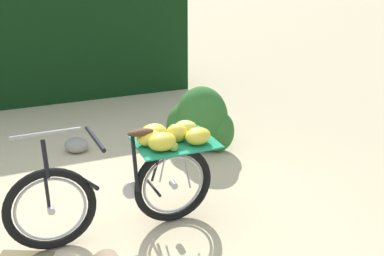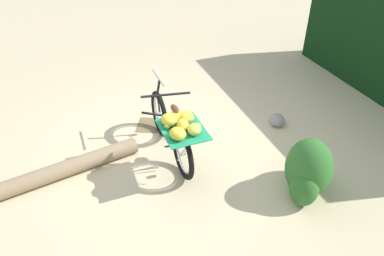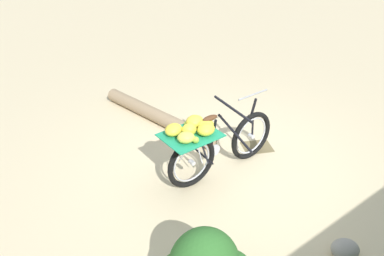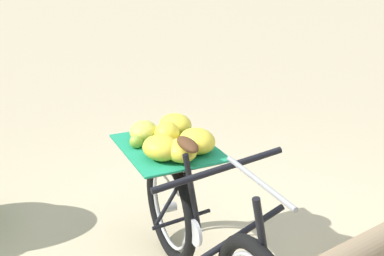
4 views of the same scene
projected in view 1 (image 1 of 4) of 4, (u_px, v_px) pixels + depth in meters
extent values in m
plane|color=beige|center=(109.00, 230.00, 3.82)|extent=(60.00, 60.00, 0.00)
cube|color=black|center=(50.00, 38.00, 7.17)|extent=(4.53, 2.80, 2.04)
torus|color=black|center=(51.00, 210.00, 3.46)|extent=(0.69, 0.38, 0.73)
torus|color=#B7B7BC|center=(51.00, 210.00, 3.46)|extent=(0.52, 0.27, 0.57)
cylinder|color=#B7B7BC|center=(51.00, 210.00, 3.46)|extent=(0.09, 0.10, 0.06)
torus|color=black|center=(173.00, 185.00, 3.84)|extent=(0.69, 0.38, 0.73)
torus|color=#B7B7BC|center=(173.00, 185.00, 3.84)|extent=(0.52, 0.27, 0.57)
cylinder|color=#B7B7BC|center=(173.00, 185.00, 3.84)|extent=(0.09, 0.10, 0.06)
cylinder|color=black|center=(90.00, 184.00, 3.52)|extent=(0.34, 0.65, 0.30)
cylinder|color=black|center=(95.00, 138.00, 3.40)|extent=(0.34, 0.66, 0.11)
cylinder|color=black|center=(135.00, 164.00, 3.62)|extent=(0.08, 0.12, 0.49)
cylinder|color=black|center=(153.00, 187.00, 3.77)|extent=(0.19, 0.35, 0.05)
cylinder|color=black|center=(157.00, 165.00, 3.70)|extent=(0.16, 0.30, 0.47)
cylinder|color=black|center=(47.00, 193.00, 3.40)|extent=(0.05, 0.06, 0.30)
cylinder|color=black|center=(45.00, 159.00, 3.30)|extent=(0.07, 0.10, 0.30)
cylinder|color=gray|center=(46.00, 133.00, 3.23)|extent=(0.48, 0.25, 0.02)
ellipsoid|color=#4C2D19|center=(140.00, 132.00, 3.54)|extent=(0.24, 0.18, 0.06)
cylinder|color=#B7B7BC|center=(132.00, 190.00, 3.69)|extent=(0.15, 0.09, 0.16)
cylinder|color=#B7B7BC|center=(163.00, 167.00, 3.74)|extent=(0.10, 0.19, 0.39)
cylinder|color=#B7B7BC|center=(185.00, 163.00, 3.81)|extent=(0.12, 0.23, 0.39)
cube|color=brown|center=(175.00, 144.00, 3.71)|extent=(0.73, 0.66, 0.02)
cube|color=#1E8C60|center=(175.00, 142.00, 3.70)|extent=(0.85, 0.78, 0.01)
ellipsoid|color=#CCC64C|center=(186.00, 128.00, 3.81)|extent=(0.21, 0.18, 0.13)
ellipsoid|color=yellow|center=(154.00, 132.00, 3.70)|extent=(0.31, 0.31, 0.14)
ellipsoid|color=yellow|center=(162.00, 142.00, 3.50)|extent=(0.31, 0.31, 0.15)
ellipsoid|color=yellow|center=(177.00, 133.00, 3.67)|extent=(0.21, 0.19, 0.15)
ellipsoid|color=yellow|center=(149.00, 138.00, 3.60)|extent=(0.27, 0.25, 0.13)
ellipsoid|color=yellow|center=(198.00, 136.00, 3.62)|extent=(0.30, 0.30, 0.14)
sphere|color=#8CAD38|center=(174.00, 129.00, 3.86)|extent=(0.08, 0.08, 0.08)
sphere|color=#8CAD38|center=(173.00, 146.00, 3.50)|extent=(0.08, 0.08, 0.08)
ellipsoid|color=#2D6628|center=(202.00, 119.00, 5.32)|extent=(0.65, 0.58, 0.81)
ellipsoid|color=#2D6628|center=(184.00, 126.00, 5.42)|extent=(0.45, 0.40, 0.57)
ellipsoid|color=#2D6628|center=(218.00, 131.00, 5.30)|extent=(0.40, 0.36, 0.53)
cylinder|color=#4C3823|center=(201.00, 143.00, 5.44)|extent=(0.06, 0.06, 0.16)
ellipsoid|color=gray|center=(77.00, 145.00, 5.33)|extent=(0.30, 0.25, 0.19)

